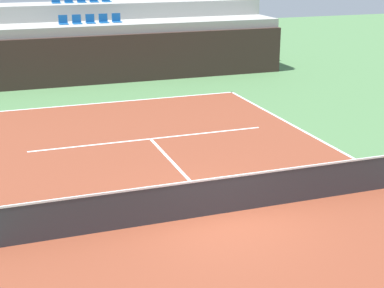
% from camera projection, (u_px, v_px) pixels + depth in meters
% --- Properties ---
extents(ground_plane, '(80.00, 80.00, 0.00)m').
position_uv_depth(ground_plane, '(221.00, 214.00, 14.29)').
color(ground_plane, '#477042').
extents(court_surface, '(11.00, 24.00, 0.01)m').
position_uv_depth(court_surface, '(221.00, 214.00, 14.29)').
color(court_surface, brown).
rests_on(court_surface, ground_plane).
extents(baseline_far, '(11.00, 0.10, 0.00)m').
position_uv_depth(baseline_far, '(116.00, 102.00, 24.98)').
color(baseline_far, white).
rests_on(baseline_far, court_surface).
extents(service_line_far, '(8.26, 0.10, 0.00)m').
position_uv_depth(service_line_far, '(151.00, 139.00, 20.02)').
color(service_line_far, white).
rests_on(service_line_far, court_surface).
extents(centre_service_line, '(0.10, 6.40, 0.00)m').
position_uv_depth(centre_service_line, '(180.00, 170.00, 17.15)').
color(centre_service_line, white).
rests_on(centre_service_line, court_surface).
extents(back_wall, '(19.62, 0.30, 2.35)m').
position_uv_depth(back_wall, '(98.00, 60.00, 28.05)').
color(back_wall, '#33231E').
rests_on(back_wall, ground_plane).
extents(stands_tier_lower, '(19.62, 2.40, 2.79)m').
position_uv_depth(stands_tier_lower, '(92.00, 51.00, 29.19)').
color(stands_tier_lower, '#9E9E99').
rests_on(stands_tier_lower, ground_plane).
extents(stands_tier_upper, '(19.62, 2.40, 3.61)m').
position_uv_depth(stands_tier_upper, '(84.00, 37.00, 31.21)').
color(stands_tier_upper, '#9E9E99').
rests_on(stands_tier_upper, ground_plane).
extents(seating_row_lower, '(3.10, 0.44, 0.44)m').
position_uv_depth(seating_row_lower, '(90.00, 21.00, 28.80)').
color(seating_row_lower, '#145193').
rests_on(seating_row_lower, stands_tier_lower).
extents(seating_row_upper, '(3.10, 0.44, 0.44)m').
position_uv_depth(seating_row_upper, '(81.00, 0.00, 30.69)').
color(seating_row_upper, '#145193').
rests_on(seating_row_upper, stands_tier_upper).
extents(tennis_net, '(11.08, 0.08, 1.07)m').
position_uv_depth(tennis_net, '(221.00, 195.00, 14.13)').
color(tennis_net, black).
rests_on(tennis_net, court_surface).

